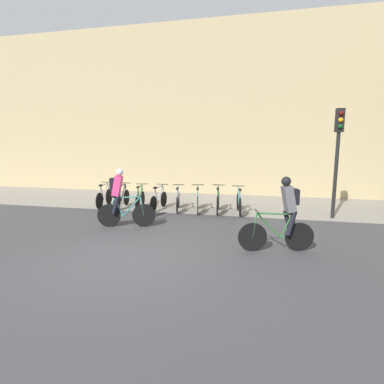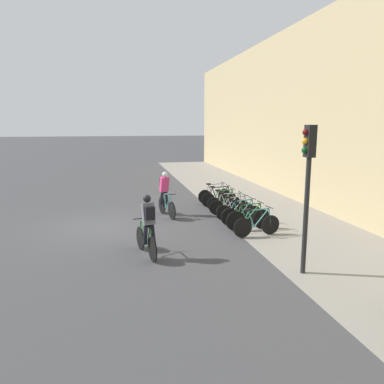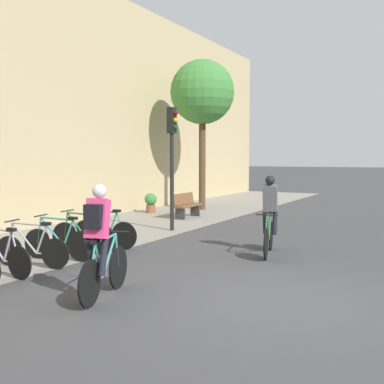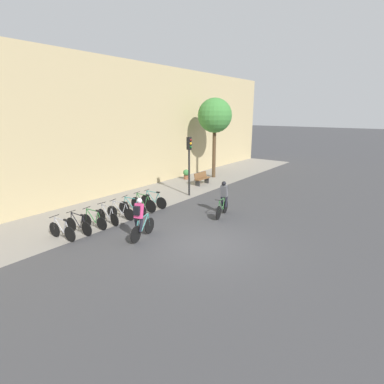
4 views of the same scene
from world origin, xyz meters
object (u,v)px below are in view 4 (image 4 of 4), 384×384
(cyclist_grey, at_px, (224,197))
(bench, at_px, (202,178))
(parked_bike_1, at_px, (79,225))
(parked_bike_2, at_px, (94,220))
(parked_bike_5, at_px, (132,208))
(cyclist_pink, at_px, (140,218))
(parked_bike_0, at_px, (62,230))
(parked_bike_3, at_px, (108,216))
(traffic_light_pole, at_px, (189,156))
(parked_bike_6, at_px, (143,204))
(parked_bike_7, at_px, (154,201))
(parked_bike_4, at_px, (121,212))
(potted_plant, at_px, (186,174))

(cyclist_grey, relative_size, bench, 1.26)
(parked_bike_1, distance_m, parked_bike_2, 0.77)
(parked_bike_1, xyz_separation_m, parked_bike_5, (3.08, 0.00, 0.01))
(cyclist_pink, height_order, parked_bike_5, cyclist_pink)
(parked_bike_0, xyz_separation_m, parked_bike_3, (2.31, -0.00, -0.01))
(parked_bike_2, height_order, traffic_light_pole, traffic_light_pole)
(parked_bike_3, height_order, parked_bike_6, parked_bike_6)
(parked_bike_7, relative_size, bench, 1.20)
(parked_bike_4, xyz_separation_m, parked_bike_5, (0.77, 0.00, 0.01))
(bench, bearing_deg, parked_bike_3, -173.45)
(parked_bike_1, height_order, bench, parked_bike_1)
(parked_bike_6, bearing_deg, parked_bike_3, -179.95)
(cyclist_pink, bearing_deg, cyclist_grey, -13.30)
(traffic_light_pole, bearing_deg, parked_bike_6, 179.59)
(parked_bike_6, distance_m, traffic_light_pole, 4.50)
(parked_bike_7, bearing_deg, parked_bike_6, 179.94)
(cyclist_grey, distance_m, parked_bike_3, 5.76)
(parked_bike_5, relative_size, potted_plant, 2.15)
(cyclist_pink, height_order, bench, cyclist_pink)
(parked_bike_5, bearing_deg, parked_bike_4, -179.94)
(parked_bike_0, height_order, parked_bike_3, parked_bike_0)
(cyclist_grey, bearing_deg, parked_bike_7, 109.13)
(parked_bike_5, distance_m, parked_bike_7, 1.54)
(parked_bike_6, xyz_separation_m, traffic_light_pole, (3.96, -0.03, 2.12))
(parked_bike_5, bearing_deg, parked_bike_2, 179.99)
(parked_bike_5, xyz_separation_m, bench, (7.60, 1.05, 0.06))
(parked_bike_7, relative_size, potted_plant, 2.17)
(parked_bike_1, height_order, parked_bike_2, parked_bike_1)
(cyclist_pink, height_order, parked_bike_0, cyclist_pink)
(cyclist_pink, xyz_separation_m, parked_bike_0, (-1.98, 2.60, -0.55))
(cyclist_pink, relative_size, bench, 1.27)
(parked_bike_1, relative_size, potted_plant, 2.13)
(potted_plant, bearing_deg, parked_bike_7, -155.78)
(cyclist_grey, height_order, parked_bike_3, cyclist_grey)
(parked_bike_7, bearing_deg, parked_bike_4, -179.98)
(cyclist_pink, height_order, parked_bike_1, cyclist_pink)
(parked_bike_7, bearing_deg, parked_bike_1, -179.99)
(cyclist_pink, distance_m, traffic_light_pole, 7.26)
(parked_bike_0, relative_size, parked_bike_7, 0.96)
(parked_bike_4, xyz_separation_m, bench, (8.36, 1.05, 0.08))
(parked_bike_3, xyz_separation_m, traffic_light_pole, (6.27, -0.03, 2.15))
(parked_bike_2, xyz_separation_m, traffic_light_pole, (7.04, -0.03, 2.16))
(parked_bike_1, bearing_deg, parked_bike_3, -0.03)
(potted_plant, bearing_deg, parked_bike_6, -158.03)
(parked_bike_1, distance_m, parked_bike_6, 3.85)
(parked_bike_6, height_order, traffic_light_pole, traffic_light_pole)
(cyclist_pink, xyz_separation_m, parked_bike_2, (-0.44, 2.60, -0.57))
(cyclist_pink, bearing_deg, parked_bike_6, 44.58)
(parked_bike_1, height_order, parked_bike_5, parked_bike_5)
(traffic_light_pole, bearing_deg, parked_bike_2, 179.77)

